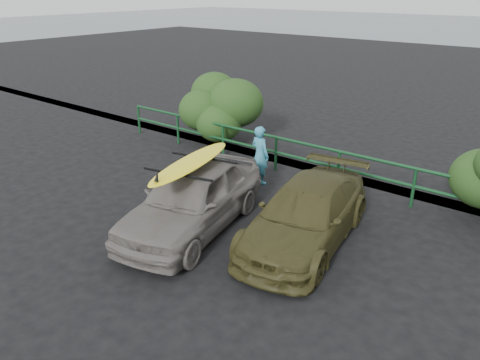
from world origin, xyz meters
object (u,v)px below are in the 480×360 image
Objects in this scene: guardrail at (306,161)px; surfboard at (191,162)px; sedan at (192,198)px; olive_vehicle at (306,214)px; man at (260,155)px.

surfboard is at bearing -96.00° from guardrail.
surfboard is at bearing 77.31° from sedan.
olive_vehicle is (2.24, 1.05, -0.11)m from sedan.
sedan is 0.83m from surfboard.
olive_vehicle is 1.45× the size of surfboard.
surfboard is (0.38, -3.02, 0.76)m from man.
sedan is 1.45× the size of surfboard.
man reaches higher than olive_vehicle.
surfboard reaches higher than guardrail.
olive_vehicle is at bearing -59.15° from guardrail.
surfboard reaches higher than man.
man is (-2.61, 1.97, 0.18)m from olive_vehicle.
guardrail is at bearing -117.83° from man.
man is 0.54× the size of surfboard.
guardrail is 4.71× the size of surfboard.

